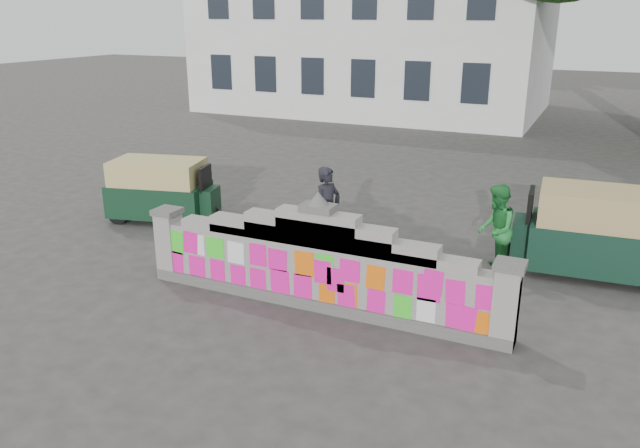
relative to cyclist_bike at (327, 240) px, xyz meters
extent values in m
plane|color=#383533|center=(0.63, -1.77, -0.50)|extent=(100.00, 100.00, 0.00)
cube|color=#4C4C49|center=(0.63, -1.77, -0.40)|extent=(6.40, 0.42, 0.20)
cube|color=gray|center=(0.63, -1.77, 0.10)|extent=(6.40, 0.32, 1.00)
cube|color=gray|center=(0.63, -1.77, 0.67)|extent=(5.20, 0.32, 0.14)
cube|color=gray|center=(0.63, -1.77, 0.74)|extent=(4.00, 0.32, 0.28)
cube|color=gray|center=(0.63, -1.77, 0.82)|extent=(2.60, 0.32, 0.44)
cube|color=gray|center=(0.63, -1.77, 0.89)|extent=(1.40, 0.32, 0.58)
cube|color=#4C4C49|center=(0.63, -1.77, 1.24)|extent=(0.55, 0.36, 0.12)
cone|color=#4C4C49|center=(0.63, -1.77, 1.40)|extent=(0.36, 0.36, 0.22)
cube|color=gray|center=(-2.39, -1.77, 0.12)|extent=(0.36, 0.40, 1.24)
cube|color=#4C4C49|center=(-2.39, -1.77, 0.78)|extent=(0.44, 0.44, 0.10)
cube|color=gray|center=(3.65, -1.77, 0.12)|extent=(0.36, 0.40, 1.24)
cube|color=#4C4C49|center=(3.65, -1.77, 0.78)|extent=(0.44, 0.44, 0.10)
cube|color=silver|center=(-6.37, 20.23, 3.50)|extent=(16.00, 10.00, 8.00)
imported|color=black|center=(0.00, 0.00, 0.00)|extent=(2.03, 1.25, 1.01)
imported|color=black|center=(0.00, 0.00, 0.35)|extent=(0.59, 0.72, 1.71)
imported|color=#238336|center=(3.01, 0.94, 0.36)|extent=(0.75, 0.91, 1.72)
cube|color=black|center=(-4.75, 0.89, 0.01)|extent=(2.47, 1.71, 0.75)
cube|color=tan|center=(-4.75, 0.89, 0.66)|extent=(2.27, 1.62, 0.56)
cube|color=black|center=(-3.61, 1.16, 0.01)|extent=(0.61, 0.75, 0.65)
cube|color=black|center=(-3.61, 1.16, 0.57)|extent=(0.23, 0.65, 0.56)
cylinder|color=black|center=(-3.52, 1.18, -0.27)|extent=(0.48, 0.22, 0.47)
cylinder|color=black|center=(-5.44, 0.19, -0.27)|extent=(0.48, 0.22, 0.47)
cylinder|color=black|center=(-5.69, 1.19, -0.27)|extent=(0.48, 0.22, 0.47)
cube|color=black|center=(4.83, 1.66, 0.08)|extent=(2.63, 1.54, 0.85)
cube|color=tan|center=(4.83, 1.66, 0.82)|extent=(2.41, 1.47, 0.64)
cube|color=black|center=(3.51, 1.57, 0.08)|extent=(0.58, 0.77, 0.74)
cube|color=black|center=(3.51, 1.57, 0.71)|extent=(0.13, 0.75, 0.64)
cylinder|color=black|center=(3.41, 1.56, -0.24)|extent=(0.54, 0.16, 0.53)
camera|label=1|loc=(4.64, -10.35, 4.19)|focal=35.00mm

